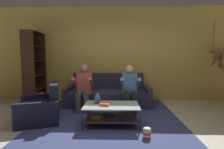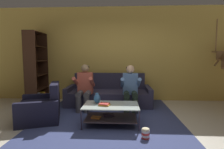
{
  "view_description": "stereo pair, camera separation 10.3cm",
  "coord_description": "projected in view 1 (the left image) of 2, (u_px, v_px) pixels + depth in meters",
  "views": [
    {
      "loc": [
        0.05,
        -3.09,
        1.38
      ],
      "look_at": [
        -0.05,
        0.75,
        0.98
      ],
      "focal_mm": 28.0,
      "sensor_mm": 36.0,
      "label": 1
    },
    {
      "loc": [
        0.15,
        -3.09,
        1.38
      ],
      "look_at": [
        -0.05,
        0.75,
        0.98
      ],
      "focal_mm": 28.0,
      "sensor_mm": 36.0,
      "label": 2
    }
  ],
  "objects": [
    {
      "name": "bookshelf",
      "position": [
        33.0,
        77.0,
        5.09
      ],
      "size": [
        0.39,
        0.93,
        2.08
      ],
      "color": "#371F13",
      "rests_on": "ground"
    },
    {
      "name": "area_rug",
      "position": [
        109.0,
        114.0,
        4.19
      ],
      "size": [
        3.1,
        3.47,
        0.01
      ],
      "color": "navy",
      "rests_on": "ground"
    },
    {
      "name": "couch",
      "position": [
        108.0,
        95.0,
        5.05
      ],
      "size": [
        2.37,
        0.93,
        0.88
      ],
      "color": "#302E45",
      "rests_on": "ground"
    },
    {
      "name": "vase",
      "position": [
        97.0,
        98.0,
        3.63
      ],
      "size": [
        0.14,
        0.14,
        0.21
      ],
      "color": "#2E5D96",
      "rests_on": "coffee_table"
    },
    {
      "name": "back_partition",
      "position": [
        115.0,
        54.0,
        5.51
      ],
      "size": [
        8.4,
        0.12,
        2.9
      ],
      "primitive_type": "cube",
      "color": "gold",
      "rests_on": "ground"
    },
    {
      "name": "ground",
      "position": [
        114.0,
        132.0,
        3.22
      ],
      "size": [
        16.8,
        16.8,
        0.0
      ],
      "primitive_type": "plane",
      "color": "beige"
    },
    {
      "name": "person_seated_right",
      "position": [
        130.0,
        86.0,
        4.45
      ],
      "size": [
        0.5,
        0.58,
        1.16
      ],
      "color": "#1E2B21",
      "rests_on": "ground"
    },
    {
      "name": "book_stack",
      "position": [
        105.0,
        104.0,
        3.46
      ],
      "size": [
        0.24,
        0.2,
        0.04
      ],
      "color": "orange",
      "rests_on": "coffee_table"
    },
    {
      "name": "armchair",
      "position": [
        41.0,
        109.0,
        3.72
      ],
      "size": [
        1.04,
        1.08,
        0.81
      ],
      "color": "black",
      "rests_on": "ground"
    },
    {
      "name": "popcorn_tub",
      "position": [
        147.0,
        133.0,
        2.95
      ],
      "size": [
        0.14,
        0.14,
        0.19
      ],
      "color": "red",
      "rests_on": "ground"
    },
    {
      "name": "coffee_table",
      "position": [
        111.0,
        111.0,
        3.53
      ],
      "size": [
        1.1,
        0.67,
        0.41
      ],
      "color": "#B2C3BA",
      "rests_on": "ground"
    },
    {
      "name": "person_seated_left",
      "position": [
        84.0,
        86.0,
        4.47
      ],
      "size": [
        0.5,
        0.58,
        1.17
      ],
      "color": "#4F4D51",
      "rests_on": "ground"
    }
  ]
}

